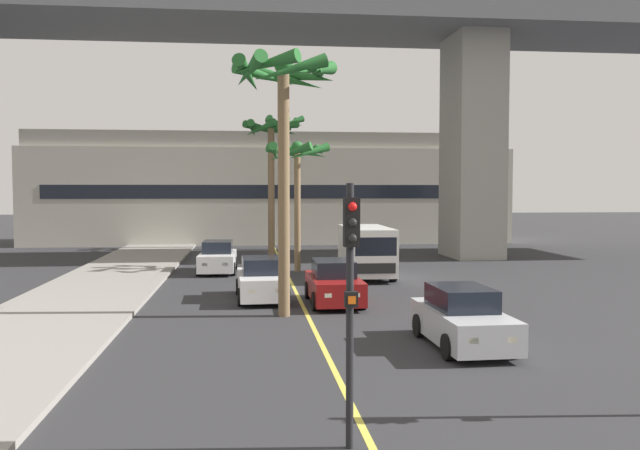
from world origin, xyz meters
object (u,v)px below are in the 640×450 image
at_px(palm_tree_far_median, 298,163).
at_px(traffic_light_median_near, 351,279).
at_px(palm_tree_farthest_median, 284,148).
at_px(palm_tree_near_median, 271,144).
at_px(delivery_van, 366,250).
at_px(car_queue_front, 262,280).
at_px(car_queue_second, 462,319).
at_px(car_queue_fourth, 218,258).
at_px(palm_tree_mid_median, 284,98).
at_px(car_queue_third, 334,284).

bearing_deg(palm_tree_far_median, traffic_light_median_near, -92.39).
bearing_deg(palm_tree_farthest_median, palm_tree_near_median, -99.47).
height_order(delivery_van, traffic_light_median_near, traffic_light_median_near).
bearing_deg(car_queue_front, car_queue_second, -58.01).
height_order(car_queue_fourth, palm_tree_mid_median, palm_tree_mid_median).
bearing_deg(palm_tree_far_median, delivery_van, -42.69).
xyz_separation_m(car_queue_third, car_queue_fourth, (-4.53, 9.58, 0.00)).
bearing_deg(car_queue_fourth, delivery_van, -20.93).
relative_size(traffic_light_median_near, palm_tree_mid_median, 0.50).
distance_m(car_queue_front, delivery_van, 7.61).
bearing_deg(traffic_light_median_near, palm_tree_mid_median, 91.99).
bearing_deg(car_queue_third, car_queue_front, 154.72).
bearing_deg(palm_tree_near_median, delivery_van, -62.72).
bearing_deg(traffic_light_median_near, delivery_van, 78.99).
distance_m(car_queue_front, palm_tree_mid_median, 7.17).
bearing_deg(car_queue_second, traffic_light_median_near, -121.45).
bearing_deg(car_queue_front, delivery_van, 48.79).
xyz_separation_m(car_queue_fourth, palm_tree_mid_median, (2.63, -11.75, 6.29)).
xyz_separation_m(car_queue_front, palm_tree_near_median, (0.88, 13.68, 5.98)).
height_order(car_queue_second, car_queue_fourth, same).
bearing_deg(palm_tree_farthest_median, palm_tree_mid_median, -93.35).
bearing_deg(palm_tree_near_median, palm_tree_far_median, -77.82).
bearing_deg(palm_tree_farthest_median, car_queue_front, -95.69).
height_order(car_queue_second, palm_tree_far_median, palm_tree_far_median).
relative_size(car_queue_front, palm_tree_near_median, 0.51).
height_order(palm_tree_near_median, palm_tree_farthest_median, palm_tree_farthest_median).
height_order(traffic_light_median_near, palm_tree_farthest_median, palm_tree_farthest_median).
relative_size(car_queue_fourth, palm_tree_near_median, 0.51).
relative_size(palm_tree_mid_median, palm_tree_farthest_median, 0.91).
xyz_separation_m(palm_tree_mid_median, palm_tree_farthest_median, (1.42, 24.20, -0.05)).
distance_m(delivery_van, traffic_light_median_near, 20.73).
distance_m(traffic_light_median_near, palm_tree_mid_median, 12.01).
bearing_deg(car_queue_fourth, car_queue_third, -64.70).
xyz_separation_m(traffic_light_median_near, palm_tree_mid_median, (-0.39, 11.21, 4.29)).
height_order(palm_tree_far_median, palm_tree_farthest_median, palm_tree_farthest_median).
height_order(delivery_van, palm_tree_mid_median, palm_tree_mid_median).
bearing_deg(palm_tree_near_median, car_queue_front, -93.70).
height_order(delivery_van, palm_tree_near_median, palm_tree_near_median).
relative_size(delivery_van, traffic_light_median_near, 1.26).
relative_size(car_queue_third, car_queue_fourth, 0.99).
height_order(car_queue_front, car_queue_third, same).
distance_m(car_queue_second, car_queue_third, 7.29).
xyz_separation_m(palm_tree_mid_median, palm_tree_far_median, (1.35, 11.85, -1.57)).
relative_size(car_queue_front, traffic_light_median_near, 0.99).
xyz_separation_m(car_queue_second, car_queue_third, (-2.48, 6.86, 0.00)).
relative_size(car_queue_third, palm_tree_mid_median, 0.49).
height_order(traffic_light_median_near, palm_tree_near_median, palm_tree_near_median).
relative_size(palm_tree_mid_median, palm_tree_far_median, 1.28).
distance_m(car_queue_fourth, traffic_light_median_near, 23.25).
bearing_deg(palm_tree_farthest_median, car_queue_third, -88.73).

